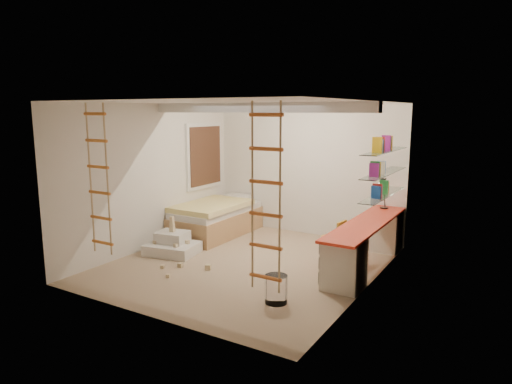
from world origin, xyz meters
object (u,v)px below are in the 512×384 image
Objects in this scene: bed at (217,218)px; swivel_chair at (334,248)px; desk at (367,242)px; play_platform at (172,245)px.

bed is 2.71× the size of swivel_chair.
bed is at bearing 169.32° from swivel_chair.
desk reaches higher than play_platform.
desk is 1.40× the size of bed.
desk is 3.31m from play_platform.
play_platform is at bearing -161.39° from desk.
swivel_chair is (-0.50, -0.15, -0.13)m from desk.
play_platform is (-2.63, -0.91, -0.13)m from swivel_chair.
bed is at bearing 92.71° from play_platform.
bed is at bearing 173.51° from desk.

